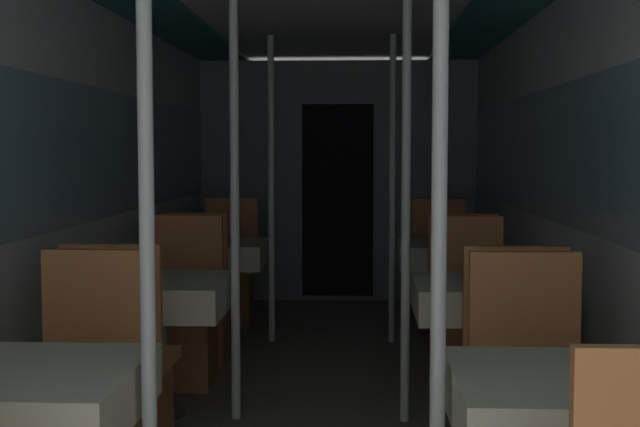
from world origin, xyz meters
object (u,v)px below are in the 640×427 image
object	(u,v)px
chair_left_far_2	(229,285)
support_pole_right_2	(392,190)
support_pole_left_0	(147,245)
chair_left_near_1	(123,394)
chair_left_near_2	(199,316)
support_pole_left_1	(235,206)
dining_table_left_2	(215,256)
dining_table_left_1	(157,299)
chair_left_far_1	(183,333)
support_pole_left_2	(271,190)
chair_right_far_1	(469,335)
support_pole_right_1	(406,207)
support_pole_right_0	(439,247)
dining_table_right_0	(576,409)
dining_table_right_1	(486,302)
chair_right_near_1	(507,399)
dining_table_right_2	(449,257)
chair_right_far_2	(440,286)
chair_right_near_2	(459,318)
dining_table_left_0	(17,402)

from	to	relation	value
chair_left_far_2	support_pole_right_2	world-z (taller)	support_pole_right_2
support_pole_left_0	support_pole_right_2	size ratio (longest dim) A/B	1.00
chair_left_near_1	chair_left_near_2	xyz separation A→B (m)	(0.00, 1.84, 0.00)
support_pole_left_1	dining_table_left_2	bearing A→B (deg)	102.29
dining_table_left_1	chair_left_far_1	distance (m)	0.72
chair_left_near_1	dining_table_left_2	xyz separation A→B (m)	(0.00, 2.49, 0.31)
chair_left_far_1	dining_table_left_1	bearing A→B (deg)	90.00
support_pole_left_2	chair_right_far_1	bearing A→B (deg)	-43.38
chair_left_near_2	support_pole_right_1	bearing A→B (deg)	-43.38
support_pole_left_2	support_pole_right_0	distance (m)	3.77
dining_table_left_2	chair_left_near_1	bearing A→B (deg)	-90.00
support_pole_right_0	dining_table_right_0	bearing A→B (deg)	0.00
support_pole_right_1	dining_table_right_1	bearing A→B (deg)	0.00
chair_left_far_1	chair_right_near_1	distance (m)	2.11
dining_table_left_2	dining_table_right_0	distance (m)	4.03
support_pole_right_0	dining_table_left_2	bearing A→B (deg)	108.81
chair_left_far_1	support_pole_left_1	size ratio (longest dim) A/B	0.45
dining_table_left_2	dining_table_right_2	bearing A→B (deg)	0.00
support_pole_left_2	chair_left_far_2	bearing A→B (deg)	121.45
chair_right_far_2	support_pole_left_2	bearing A→B (deg)	27.60
support_pole_right_1	support_pole_left_2	bearing A→B (deg)	114.86
chair_right_near_2	support_pole_right_1	bearing A→B (deg)	-108.69
support_pole_left_1	chair_right_near_1	distance (m)	1.61
chair_left_far_2	support_pole_right_2	size ratio (longest dim) A/B	0.45
dining_table_left_0	support_pole_right_1	world-z (taller)	support_pole_right_1
chair_left_near_1	support_pole_right_0	distance (m)	1.89
support_pole_left_0	dining_table_right_0	xyz separation A→B (m)	(1.25, 0.00, -0.47)
dining_table_right_2	chair_right_near_2	distance (m)	0.72
chair_left_far_1	support_pole_right_2	bearing A→B (deg)	-136.62
support_pole_right_1	chair_right_near_2	world-z (taller)	support_pole_right_1
chair_left_far_1	support_pole_right_2	world-z (taller)	support_pole_right_2
chair_left_near_1	dining_table_right_2	world-z (taller)	chair_left_near_1
support_pole_right_0	chair_right_far_2	distance (m)	4.41
support_pole_left_1	dining_table_left_0	bearing A→B (deg)	-102.29
chair_left_near_1	dining_table_left_2	bearing A→B (deg)	90.00
chair_right_near_1	chair_left_near_1	bearing A→B (deg)	180.00
dining_table_left_2	support_pole_right_0	bearing A→B (deg)	-71.19
support_pole_left_1	chair_right_far_2	size ratio (longest dim) A/B	2.22
support_pole_right_1	chair_right_near_1	bearing A→B (deg)	-58.55
support_pole_left_0	dining_table_right_1	xyz separation A→B (m)	(1.25, 1.84, -0.47)
support_pole_left_2	chair_left_near_2	bearing A→B (deg)	-121.45
chair_left_near_1	dining_table_right_0	xyz separation A→B (m)	(1.65, -1.18, 0.31)
support_pole_left_1	dining_table_right_0	xyz separation A→B (m)	(1.25, -1.84, -0.47)
dining_table_left_1	support_pole_right_1	distance (m)	1.34
dining_table_right_0	dining_table_right_2	size ratio (longest dim) A/B	1.00
dining_table_right_0	chair_right_far_1	distance (m)	2.51
chair_right_far_1	support_pole_left_0	bearing A→B (deg)	63.33
chair_left_far_1	chair_right_far_2	distance (m)	2.47
support_pole_left_1	chair_right_far_2	distance (m)	2.89
dining_table_right_2	chair_right_far_1	bearing A→B (deg)	-90.00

